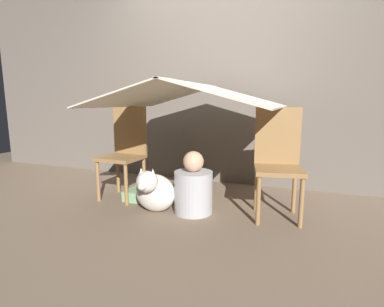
# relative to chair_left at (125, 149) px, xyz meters

# --- Properties ---
(ground_plane) EXTENTS (8.80, 8.80, 0.00)m
(ground_plane) POSITION_rel_chair_left_xyz_m (0.75, -0.14, -0.49)
(ground_plane) COLOR #7A6651
(wall_back) EXTENTS (7.00, 0.05, 2.50)m
(wall_back) POSITION_rel_chair_left_xyz_m (0.75, 0.90, 0.76)
(wall_back) COLOR #6B6056
(wall_back) RESTS_ON ground_plane
(chair_left) EXTENTS (0.39, 0.39, 0.92)m
(chair_left) POSITION_rel_chair_left_xyz_m (0.00, 0.00, 0.00)
(chair_left) COLOR olive
(chair_left) RESTS_ON ground_plane
(chair_right) EXTENTS (0.45, 0.45, 0.92)m
(chair_right) POSITION_rel_chair_left_xyz_m (1.50, -0.00, 0.00)
(chair_right) COLOR olive
(chair_right) RESTS_ON ground_plane
(sheet_canopy) EXTENTS (1.52, 1.35, 0.22)m
(sheet_canopy) POSITION_rel_chair_left_xyz_m (0.75, -0.08, 0.53)
(sheet_canopy) COLOR silver
(person_front) EXTENTS (0.34, 0.34, 0.55)m
(person_front) POSITION_rel_chair_left_xyz_m (0.81, -0.19, -0.28)
(person_front) COLOR #B2B2B7
(person_front) RESTS_ON ground_plane
(dog) EXTENTS (0.37, 0.38, 0.42)m
(dog) POSITION_rel_chair_left_xyz_m (0.49, -0.31, -0.30)
(dog) COLOR silver
(dog) RESTS_ON ground_plane
(floor_cushion) EXTENTS (0.41, 0.33, 0.10)m
(floor_cushion) POSITION_rel_chair_left_xyz_m (0.26, -0.02, -0.44)
(floor_cushion) COLOR #7FB27F
(floor_cushion) RESTS_ON ground_plane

